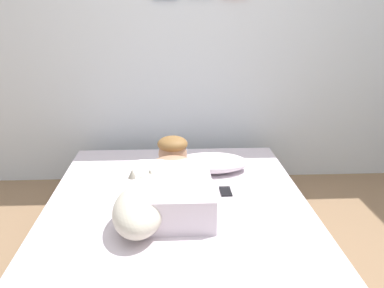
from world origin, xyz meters
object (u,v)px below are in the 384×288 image
(person_lying, at_px, (173,181))
(cell_phone, at_px, (226,191))
(bed, at_px, (178,224))
(coffee_cup, at_px, (188,175))
(pillow, at_px, (210,163))
(dog, at_px, (140,207))

(person_lying, bearing_deg, cell_phone, 11.79)
(bed, height_order, person_lying, person_lying)
(bed, relative_size, coffee_cup, 15.57)
(pillow, xyz_separation_m, cell_phone, (0.06, -0.37, -0.05))
(bed, xyz_separation_m, cell_phone, (0.30, 0.10, 0.17))
(cell_phone, bearing_deg, bed, -161.46)
(coffee_cup, bearing_deg, cell_phone, -41.62)
(dog, height_order, cell_phone, dog)
(coffee_cup, height_order, cell_phone, coffee_cup)
(dog, xyz_separation_m, coffee_cup, (0.28, 0.59, -0.07))
(coffee_cup, relative_size, cell_phone, 0.89)
(pillow, xyz_separation_m, person_lying, (-0.26, -0.44, 0.05))
(pillow, bearing_deg, person_lying, -120.60)
(bed, bearing_deg, pillow, 63.40)
(cell_phone, bearing_deg, dog, -141.42)
(coffee_cup, distance_m, cell_phone, 0.30)
(dog, xyz_separation_m, cell_phone, (0.50, 0.40, -0.10))
(cell_phone, bearing_deg, pillow, 99.50)
(person_lying, height_order, dog, person_lying)
(pillow, relative_size, person_lying, 0.57)
(pillow, distance_m, person_lying, 0.51)
(person_lying, distance_m, dog, 0.37)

